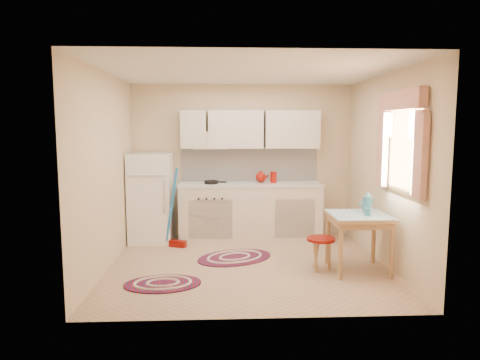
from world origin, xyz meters
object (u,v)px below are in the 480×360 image
at_px(fridge, 151,198).
at_px(base_cabinets, 250,213).
at_px(table, 358,243).
at_px(stool, 320,254).

distance_m(fridge, base_cabinets, 1.59).
relative_size(table, stool, 1.71).
bearing_deg(fridge, table, -28.55).
relative_size(fridge, stool, 3.33).
bearing_deg(table, base_cabinets, 128.34).
xyz_separation_m(table, stool, (-0.47, 0.04, -0.15)).
distance_m(fridge, stool, 2.84).
relative_size(fridge, base_cabinets, 0.62).
distance_m(base_cabinets, table, 2.03).
height_order(base_cabinets, stool, base_cabinets).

